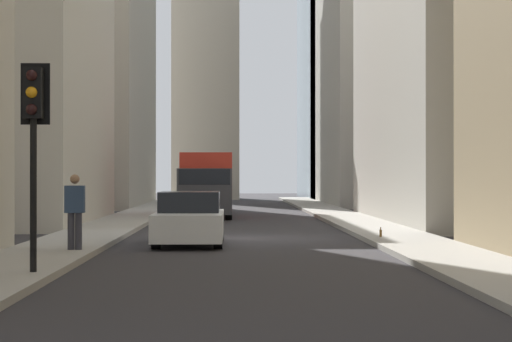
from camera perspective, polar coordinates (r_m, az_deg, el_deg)
The scene contains 10 objects.
ground_plane at distance 26.60m, azimuth -0.93°, elevation -4.27°, with size 135.00×135.00×0.00m, color #302D30.
sidewalk_right at distance 26.93m, azimuth -10.58°, elevation -4.07°, with size 90.00×2.20×0.14m, color #A8A399.
sidewalk_left at distance 27.02m, azimuth 8.68°, elevation -4.06°, with size 90.00×2.20×0.14m, color #A8A399.
building_left_far at distance 59.97m, azimuth 9.02°, elevation 7.14°, with size 18.76×10.50×19.18m.
building_right_far at distance 56.57m, azimuth -12.13°, elevation 8.00°, with size 16.36×10.00×20.01m.
delivery_truck at distance 40.01m, azimuth -3.13°, elevation -0.84°, with size 6.46×2.25×2.84m.
sedan_white at distance 24.21m, azimuth -4.20°, elevation -3.09°, with size 4.30×1.78×1.42m.
traffic_light_foreground at distance 16.53m, azimuth -13.84°, elevation 3.27°, with size 0.43×0.52×3.72m.
pedestrian at distance 21.25m, azimuth -11.34°, elevation -2.33°, with size 0.26×0.44×1.74m.
discarded_bottle at distance 25.45m, azimuth 7.86°, elevation -3.89°, with size 0.07×0.07×0.27m.
Camera 1 is at (-26.54, 0.26, 1.84)m, focal length 63.53 mm.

